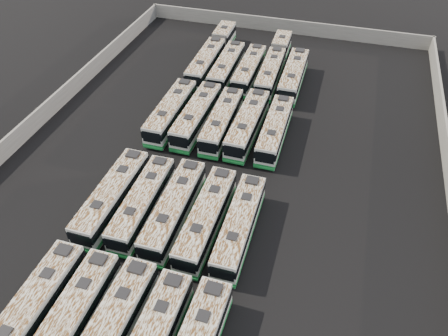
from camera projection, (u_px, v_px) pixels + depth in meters
ground at (216, 176)px, 44.35m from camera, size 140.00×140.00×0.00m
perimeter_wall at (216, 168)px, 43.63m from camera, size 45.20×73.20×2.20m
bus_front_far_left at (32, 311)px, 31.14m from camera, size 2.38×11.03×3.10m
bus_front_left at (70, 322)px, 30.50m from camera, size 2.40×11.02×3.10m
bus_front_center at (109, 334)px, 29.82m from camera, size 2.56×11.22×3.15m
bus_midfront_far_left at (113, 197)px, 39.87m from camera, size 2.41×11.12×3.13m
bus_midfront_left at (143, 203)px, 39.37m from camera, size 2.45×10.70×3.00m
bus_midfront_center at (174, 209)px, 38.71m from camera, size 2.43×11.03×3.10m
bus_midfront_right at (206, 218)px, 37.89m from camera, size 2.40×10.99×3.09m
bus_midfront_far_right at (239, 226)px, 37.30m from camera, size 2.34×10.70×3.01m
bus_midback_far_left at (171, 112)px, 50.36m from camera, size 2.35×11.08×3.12m
bus_midback_left at (197, 116)px, 49.78m from camera, size 2.52×11.15×3.13m
bus_midback_center at (222, 121)px, 49.03m from camera, size 2.45×10.82×3.04m
bus_midback_right at (248, 124)px, 48.51m from camera, size 2.53×11.17×3.14m
bus_midback_far_right at (275, 130)px, 47.78m from camera, size 2.34×10.73×3.02m
bus_back_far_left at (212, 54)px, 61.45m from camera, size 2.58×17.29×3.13m
bus_back_left at (227, 67)px, 58.51m from camera, size 2.48×10.98×3.08m
bus_back_center at (249, 70)px, 57.97m from camera, size 2.29×10.68×3.01m
bus_back_right at (274, 63)px, 59.37m from camera, size 2.66×16.62×3.00m
bus_back_far_right at (293, 76)px, 56.64m from camera, size 2.47×11.18×3.14m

